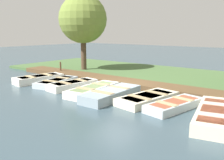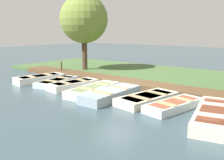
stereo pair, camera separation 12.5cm
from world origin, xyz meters
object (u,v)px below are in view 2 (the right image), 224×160
(rowboat_1, at_px, (57,82))
(rowboat_4, at_px, (111,94))
(mooring_post_near, at_px, (61,68))
(rowboat_5, at_px, (147,98))
(rowboat_6, at_px, (174,105))
(rowboat_3, at_px, (93,90))
(park_tree_far_left, at_px, (84,19))
(rowboat_7, at_px, (213,115))
(rowboat_2, at_px, (73,85))
(rowboat_0, at_px, (40,79))

(rowboat_1, distance_m, rowboat_4, 4.43)
(rowboat_1, bearing_deg, rowboat_4, 73.65)
(rowboat_1, bearing_deg, mooring_post_near, -144.74)
(rowboat_1, relative_size, rowboat_5, 0.96)
(mooring_post_near, bearing_deg, rowboat_6, 75.37)
(rowboat_3, bearing_deg, park_tree_far_left, -137.20)
(rowboat_6, distance_m, mooring_post_near, 10.19)
(rowboat_7, relative_size, park_tree_far_left, 0.65)
(rowboat_3, distance_m, rowboat_7, 5.90)
(park_tree_far_left, bearing_deg, rowboat_2, 38.25)
(rowboat_5, distance_m, rowboat_7, 3.01)
(mooring_post_near, bearing_deg, rowboat_4, 67.19)
(rowboat_0, relative_size, mooring_post_near, 3.29)
(rowboat_0, relative_size, rowboat_5, 0.96)
(rowboat_0, distance_m, park_tree_far_left, 5.93)
(rowboat_0, bearing_deg, rowboat_1, 107.99)
(rowboat_6, height_order, rowboat_7, rowboat_7)
(rowboat_0, relative_size, rowboat_2, 1.06)
(rowboat_2, distance_m, rowboat_7, 7.55)
(rowboat_1, height_order, rowboat_4, rowboat_4)
(rowboat_1, bearing_deg, rowboat_7, 75.89)
(rowboat_4, height_order, rowboat_5, rowboat_4)
(rowboat_4, relative_size, rowboat_5, 1.06)
(rowboat_4, bearing_deg, rowboat_7, 86.85)
(rowboat_2, distance_m, rowboat_5, 4.59)
(rowboat_1, relative_size, rowboat_7, 0.81)
(rowboat_7, bearing_deg, rowboat_2, -106.23)
(rowboat_0, bearing_deg, rowboat_7, 96.52)
(rowboat_3, xyz_separation_m, rowboat_4, (0.21, 1.31, 0.03))
(rowboat_4, height_order, park_tree_far_left, park_tree_far_left)
(rowboat_4, bearing_deg, park_tree_far_left, -128.35)
(rowboat_4, xyz_separation_m, park_tree_far_left, (-4.82, -6.45, 3.70))
(rowboat_7, bearing_deg, rowboat_4, -103.88)
(rowboat_5, xyz_separation_m, mooring_post_near, (-2.41, -8.53, 0.29))
(rowboat_5, xyz_separation_m, park_tree_far_left, (-4.33, -8.08, 3.74))
(rowboat_4, bearing_deg, rowboat_5, 105.20)
(rowboat_0, distance_m, rowboat_5, 7.40)
(park_tree_far_left, bearing_deg, rowboat_1, 25.22)
(rowboat_2, xyz_separation_m, park_tree_far_left, (-4.43, -3.49, 3.72))
(rowboat_1, bearing_deg, rowboat_3, 74.98)
(rowboat_0, distance_m, rowboat_2, 2.81)
(park_tree_far_left, bearing_deg, rowboat_0, 8.56)
(rowboat_3, bearing_deg, mooring_post_near, -121.05)
(rowboat_0, relative_size, rowboat_4, 0.90)
(rowboat_0, xyz_separation_m, park_tree_far_left, (-4.59, -0.69, 3.70))
(rowboat_3, height_order, rowboat_7, rowboat_7)
(rowboat_0, bearing_deg, park_tree_far_left, -162.95)
(rowboat_2, relative_size, park_tree_far_left, 0.50)
(rowboat_3, relative_size, rowboat_5, 1.06)
(rowboat_0, xyz_separation_m, rowboat_3, (0.02, 4.45, -0.02))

